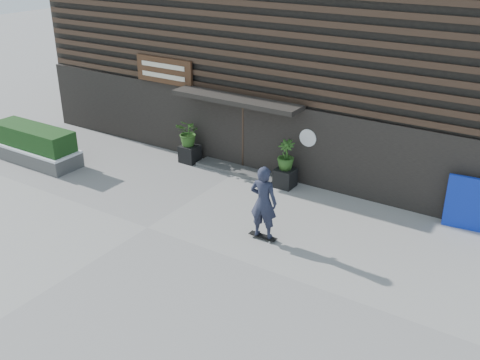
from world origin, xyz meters
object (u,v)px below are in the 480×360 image
Objects in this scene: blue_tarp at (477,205)px; skateboarder at (263,202)px; planter_pot_left at (190,154)px; raised_bed at (36,155)px; planter_pot_right at (285,178)px.

blue_tarp is 0.78× the size of skateboarder.
raised_bed is (-4.56, -2.92, -0.05)m from planter_pot_left.
blue_tarp is at bearing 1.82° from planter_pot_left.
planter_pot_right is 0.17× the size of raised_bed.
planter_pot_right is 5.67m from blue_tarp.
planter_pot_left is 3.80m from planter_pot_right.
planter_pot_right reaches higher than raised_bed.
skateboarder is (1.08, -3.20, 0.79)m from planter_pot_right.
blue_tarp reaches higher than planter_pot_right.
skateboarder is at bearing -148.70° from blue_tarp.
blue_tarp is at bearing 3.04° from planter_pot_right.
planter_pot_left is at bearing 180.00° from planter_pot_right.
planter_pot_right is (3.80, 0.00, 0.00)m from planter_pot_left.
planter_pot_left is at bearing 146.75° from skateboarder.
planter_pot_left is 0.37× the size of blue_tarp.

